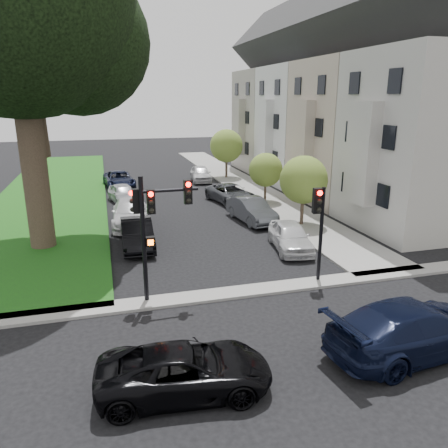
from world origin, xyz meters
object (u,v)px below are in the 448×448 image
object	(u,v)px
small_tree_a	(304,180)
small_tree_b	(266,170)
traffic_signal_main	(153,217)
car_parked_3	(201,174)
car_parked_1	(252,210)
car_cross_near	(185,370)
car_parked_5	(137,234)
small_tree_c	(226,146)
car_parked_6	(131,213)
traffic_signal_secondary	(319,217)
car_parked_8	(119,180)
car_parked_0	(290,236)
car_parked_7	(123,194)
car_parked_2	(231,194)
car_cross_far	(414,328)

from	to	relation	value
small_tree_a	small_tree_b	xyz separation A→B (m)	(0.00, 6.17, -0.38)
traffic_signal_main	car_parked_3	world-z (taller)	traffic_signal_main
traffic_signal_main	car_parked_1	bearing A→B (deg)	53.18
car_cross_near	car_parked_5	bearing A→B (deg)	6.71
small_tree_c	small_tree_b	bearing A→B (deg)	-90.00
car_cross_near	car_parked_6	bearing A→B (deg)	6.50
traffic_signal_secondary	car_parked_8	xyz separation A→B (m)	(-6.96, 22.52, -2.13)
car_parked_0	car_parked_8	bearing A→B (deg)	121.94
car_parked_8	traffic_signal_main	bearing A→B (deg)	-94.14
small_tree_b	traffic_signal_secondary	size ratio (longest dim) A/B	0.90
car_parked_6	car_parked_5	bearing A→B (deg)	-85.95
car_parked_3	car_parked_5	distance (m)	18.35
car_cross_near	car_parked_1	size ratio (longest dim) A/B	1.01
traffic_signal_secondary	car_parked_7	world-z (taller)	traffic_signal_secondary
car_parked_0	small_tree_b	bearing A→B (deg)	85.99
small_tree_c	car_cross_near	bearing A→B (deg)	-107.84
car_parked_0	car_parked_5	size ratio (longest dim) A/B	0.94
small_tree_b	car_parked_1	bearing A→B (deg)	-119.91
car_parked_8	car_parked_6	bearing A→B (deg)	-94.31
car_parked_2	car_parked_7	distance (m)	7.83
traffic_signal_secondary	car_cross_near	xyz separation A→B (m)	(-6.54, -5.48, -2.18)
small_tree_c	traffic_signal_secondary	bearing A→B (deg)	-97.11
small_tree_c	car_parked_6	distance (m)	16.87
car_parked_2	small_tree_c	bearing A→B (deg)	64.35
car_parked_6	car_cross_near	bearing A→B (deg)	-85.36
small_tree_a	car_parked_5	world-z (taller)	small_tree_a
car_cross_near	car_parked_2	xyz separation A→B (m)	(7.18, 20.09, 0.04)
small_tree_a	car_parked_6	bearing A→B (deg)	163.15
car_cross_far	car_parked_7	bearing A→B (deg)	11.52
car_cross_far	traffic_signal_secondary	bearing A→B (deg)	-2.49
traffic_signal_main	car_parked_2	xyz separation A→B (m)	(7.23, 14.57, -2.65)
traffic_signal_secondary	car_parked_8	size ratio (longest dim) A/B	0.81
small_tree_b	car_parked_2	world-z (taller)	small_tree_b
small_tree_c	car_parked_1	xyz separation A→B (m)	(-2.58, -14.80, -2.31)
car_parked_3	small_tree_a	bearing A→B (deg)	-74.41
car_cross_far	car_parked_8	world-z (taller)	car_cross_far
small_tree_b	car_parked_2	distance (m)	3.04
car_parked_3	car_parked_8	xyz separation A→B (m)	(-7.30, -0.87, -0.02)
traffic_signal_secondary	car_parked_1	xyz separation A→B (m)	(0.45, 9.45, -2.08)
traffic_signal_secondary	car_parked_3	world-z (taller)	traffic_signal_secondary
car_parked_0	car_parked_7	size ratio (longest dim) A/B	1.02
small_tree_a	small_tree_c	bearing A→B (deg)	90.00
car_cross_near	car_parked_1	xyz separation A→B (m)	(6.99, 14.93, 0.11)
car_parked_2	car_parked_8	distance (m)	10.97
traffic_signal_secondary	small_tree_a	bearing A→B (deg)	68.68
car_parked_0	car_parked_2	world-z (taller)	car_parked_0
car_parked_6	car_parked_8	bearing A→B (deg)	94.48
small_tree_c	traffic_signal_main	xyz separation A→B (m)	(-9.62, -24.21, 0.26)
car_parked_0	car_parked_3	bearing A→B (deg)	100.44
car_parked_6	small_tree_b	bearing A→B (deg)	21.73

